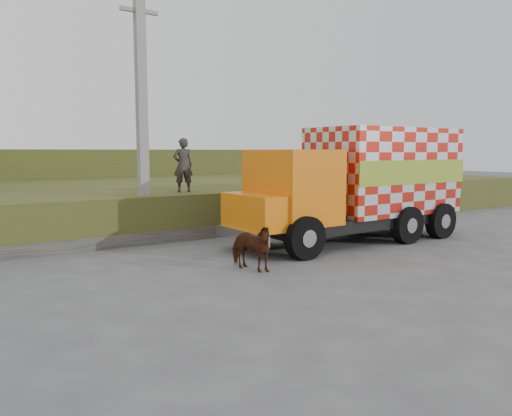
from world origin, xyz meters
TOP-DOWN VIEW (x-y plane):
  - ground at (0.00, 0.00)m, footprint 120.00×120.00m
  - embankment at (0.00, 10.00)m, footprint 40.00×12.00m
  - embankment_far at (0.00, 22.00)m, footprint 40.00×12.00m
  - retaining_strip at (-2.00, 4.20)m, footprint 16.00×0.50m
  - utility_pole at (-1.00, 4.60)m, footprint 1.20×0.30m
  - cargo_truck at (4.96, 1.01)m, footprint 8.25×2.97m
  - cow at (-0.26, -0.55)m, footprint 1.01×1.51m
  - pedestrian at (0.64, 5.15)m, footprint 0.78×0.62m

SIDE VIEW (x-z plane):
  - ground at x=0.00m, z-range 0.00..0.00m
  - retaining_strip at x=-2.00m, z-range 0.00..0.40m
  - cow at x=-0.26m, z-range 0.00..1.17m
  - embankment at x=0.00m, z-range 0.00..1.50m
  - embankment_far at x=0.00m, z-range 0.00..3.00m
  - cargo_truck at x=4.96m, z-range 0.06..3.72m
  - pedestrian at x=0.64m, z-range 1.50..3.37m
  - utility_pole at x=-1.00m, z-range 0.08..8.07m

